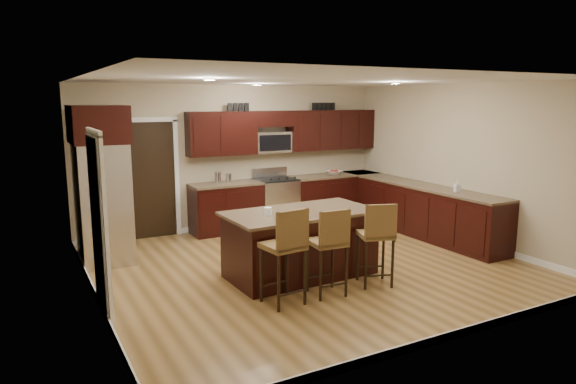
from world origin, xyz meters
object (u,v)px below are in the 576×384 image
range (276,202)px  stool_left (286,245)px  island (300,245)px  stool_mid (330,242)px  stool_right (377,234)px  refrigerator (102,183)px

range → stool_left: bearing=-115.3°
island → stool_mid: bearing=-96.6°
range → stool_left: 3.97m
range → stool_mid: bearing=-106.8°
island → stool_left: (-0.68, -0.85, 0.31)m
stool_left → stool_right: (1.35, 0.01, -0.04)m
island → stool_mid: 0.89m
range → island: range is taller
refrigerator → range: bearing=13.2°
island → refrigerator: refrigerator is taller
island → stool_right: (0.67, -0.84, 0.27)m
stool_left → refrigerator: refrigerator is taller
stool_right → refrigerator: refrigerator is taller
range → island: (-1.01, -2.73, -0.04)m
stool_left → stool_mid: (0.61, 0.00, -0.04)m
range → stool_mid: size_ratio=0.99×
stool_left → stool_right: bearing=-6.2°
stool_mid → refrigerator: refrigerator is taller
stool_mid → range: bearing=77.8°
range → refrigerator: size_ratio=0.47×
range → stool_right: (-0.34, -3.57, 0.23)m
range → stool_mid: (-1.08, -3.58, 0.23)m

